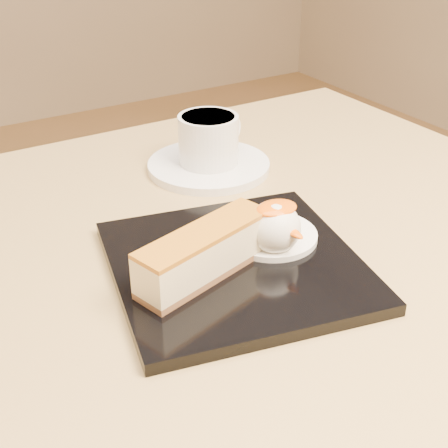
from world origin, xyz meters
TOP-DOWN VIEW (x-y plane):
  - table at (0.00, 0.00)m, footprint 0.80×0.80m
  - dessert_plate at (-0.03, 0.01)m, footprint 0.26×0.26m
  - cheesecake at (-0.06, 0.00)m, footprint 0.14×0.07m
  - cream_smear at (0.02, 0.02)m, footprint 0.09×0.09m
  - ice_cream_scoop at (0.01, 0.00)m, footprint 0.05×0.05m
  - mango_sauce at (0.01, 0.01)m, footprint 0.04×0.03m
  - mint_sprig at (-0.01, 0.05)m, footprint 0.03×0.02m
  - saucer at (0.06, 0.22)m, footprint 0.15×0.15m
  - coffee_cup at (0.06, 0.22)m, footprint 0.10×0.07m

SIDE VIEW (x-z plane):
  - table at x=0.00m, z-range 0.20..0.92m
  - saucer at x=0.06m, z-range 0.72..0.73m
  - dessert_plate at x=-0.03m, z-range 0.72..0.73m
  - cream_smear at x=0.02m, z-range 0.73..0.74m
  - mint_sprig at x=-0.01m, z-range 0.74..0.74m
  - cheesecake at x=-0.06m, z-range 0.73..0.78m
  - ice_cream_scoop at x=0.01m, z-range 0.73..0.78m
  - coffee_cup at x=0.06m, z-range 0.73..0.79m
  - mango_sauce at x=0.01m, z-range 0.77..0.78m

